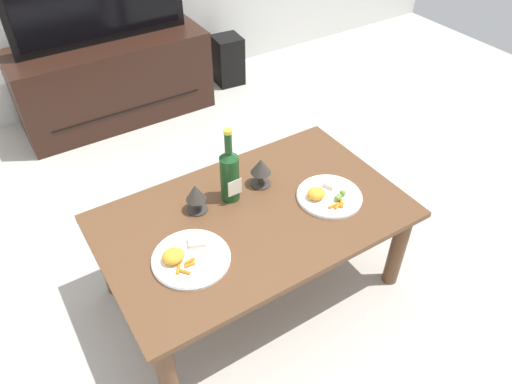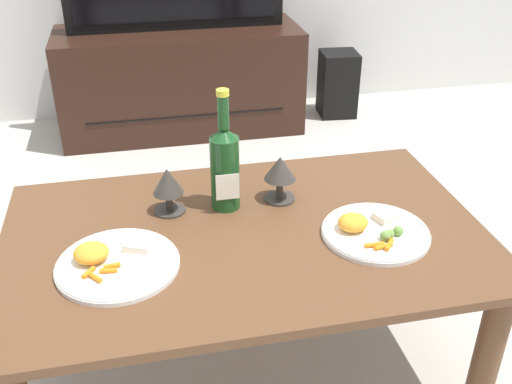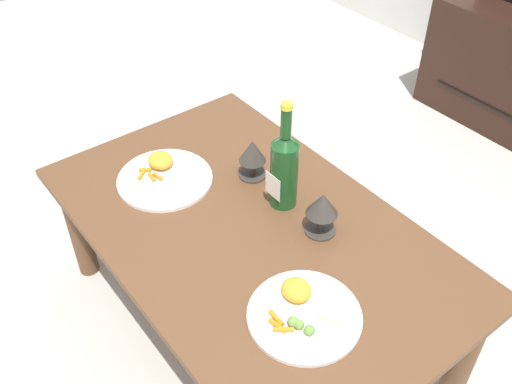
{
  "view_description": "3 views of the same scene",
  "coord_description": "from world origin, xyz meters",
  "px_view_note": "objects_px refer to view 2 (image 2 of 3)",
  "views": [
    {
      "loc": [
        -0.76,
        -1.22,
        1.81
      ],
      "look_at": [
        0.02,
        0.01,
        0.56
      ],
      "focal_mm": 33.71,
      "sensor_mm": 36.0,
      "label": 1
    },
    {
      "loc": [
        -0.24,
        -1.27,
        1.31
      ],
      "look_at": [
        0.04,
        0.07,
        0.53
      ],
      "focal_mm": 41.41,
      "sensor_mm": 36.0,
      "label": 2
    },
    {
      "loc": [
        0.94,
        -0.7,
        1.6
      ],
      "look_at": [
        -0.03,
        0.04,
        0.55
      ],
      "focal_mm": 40.52,
      "sensor_mm": 36.0,
      "label": 3
    }
  ],
  "objects_px": {
    "wine_bottle": "(225,164)",
    "goblet_left": "(168,184)",
    "tv_stand": "(181,80)",
    "floor_speaker": "(338,84)",
    "goblet_right": "(280,171)",
    "dinner_plate_left": "(115,262)",
    "dining_table": "(245,254)",
    "dinner_plate_right": "(373,231)"
  },
  "relations": [
    {
      "from": "wine_bottle",
      "to": "goblet_left",
      "type": "bearing_deg",
      "value": 177.9
    },
    {
      "from": "tv_stand",
      "to": "floor_speaker",
      "type": "relative_size",
      "value": 3.45
    },
    {
      "from": "tv_stand",
      "to": "floor_speaker",
      "type": "bearing_deg",
      "value": 1.03
    },
    {
      "from": "tv_stand",
      "to": "goblet_right",
      "type": "bearing_deg",
      "value": -85.52
    },
    {
      "from": "dinner_plate_left",
      "to": "floor_speaker",
      "type": "bearing_deg",
      "value": 56.85
    },
    {
      "from": "tv_stand",
      "to": "goblet_right",
      "type": "relative_size",
      "value": 9.3
    },
    {
      "from": "dining_table",
      "to": "wine_bottle",
      "type": "xyz_separation_m",
      "value": [
        -0.03,
        0.14,
        0.2
      ]
    },
    {
      "from": "floor_speaker",
      "to": "dinner_plate_right",
      "type": "relative_size",
      "value": 1.3
    },
    {
      "from": "tv_stand",
      "to": "dinner_plate_left",
      "type": "relative_size",
      "value": 4.26
    },
    {
      "from": "dining_table",
      "to": "goblet_right",
      "type": "relative_size",
      "value": 9.28
    },
    {
      "from": "wine_bottle",
      "to": "dinner_plate_right",
      "type": "xyz_separation_m",
      "value": [
        0.35,
        -0.22,
        -0.12
      ]
    },
    {
      "from": "tv_stand",
      "to": "dinner_plate_right",
      "type": "distance_m",
      "value": 1.9
    },
    {
      "from": "tv_stand",
      "to": "wine_bottle",
      "type": "height_order",
      "value": "wine_bottle"
    },
    {
      "from": "dinner_plate_left",
      "to": "dinner_plate_right",
      "type": "bearing_deg",
      "value": -0.17
    },
    {
      "from": "tv_stand",
      "to": "dinner_plate_right",
      "type": "bearing_deg",
      "value": -80.21
    },
    {
      "from": "tv_stand",
      "to": "floor_speaker",
      "type": "xyz_separation_m",
      "value": [
        0.89,
        0.02,
        -0.09
      ]
    },
    {
      "from": "wine_bottle",
      "to": "dinner_plate_left",
      "type": "bearing_deg",
      "value": -144.1
    },
    {
      "from": "tv_stand",
      "to": "goblet_left",
      "type": "xyz_separation_m",
      "value": [
        -0.18,
        -1.63,
        0.27
      ]
    },
    {
      "from": "wine_bottle",
      "to": "floor_speaker",
      "type": "bearing_deg",
      "value": 60.95
    },
    {
      "from": "dining_table",
      "to": "dinner_plate_left",
      "type": "relative_size",
      "value": 4.25
    },
    {
      "from": "goblet_left",
      "to": "dinner_plate_right",
      "type": "relative_size",
      "value": 0.47
    },
    {
      "from": "dining_table",
      "to": "floor_speaker",
      "type": "distance_m",
      "value": 2.01
    },
    {
      "from": "dinner_plate_left",
      "to": "dining_table",
      "type": "bearing_deg",
      "value": 13.67
    },
    {
      "from": "goblet_right",
      "to": "floor_speaker",
      "type": "bearing_deg",
      "value": 65.18
    },
    {
      "from": "tv_stand",
      "to": "goblet_right",
      "type": "distance_m",
      "value": 1.66
    },
    {
      "from": "goblet_right",
      "to": "goblet_left",
      "type": "bearing_deg",
      "value": 180.0
    },
    {
      "from": "dining_table",
      "to": "goblet_right",
      "type": "xyz_separation_m",
      "value": [
        0.13,
        0.15,
        0.16
      ]
    },
    {
      "from": "dining_table",
      "to": "goblet_left",
      "type": "bearing_deg",
      "value": 141.46
    },
    {
      "from": "goblet_left",
      "to": "dinner_plate_right",
      "type": "xyz_separation_m",
      "value": [
        0.51,
        -0.23,
        -0.07
      ]
    },
    {
      "from": "floor_speaker",
      "to": "dinner_plate_right",
      "type": "height_order",
      "value": "dinner_plate_right"
    },
    {
      "from": "goblet_left",
      "to": "dinner_plate_right",
      "type": "distance_m",
      "value": 0.56
    },
    {
      "from": "dinner_plate_right",
      "to": "floor_speaker",
      "type": "bearing_deg",
      "value": 73.15
    },
    {
      "from": "floor_speaker",
      "to": "wine_bottle",
      "type": "distance_m",
      "value": 1.93
    },
    {
      "from": "goblet_left",
      "to": "goblet_right",
      "type": "relative_size",
      "value": 0.98
    },
    {
      "from": "floor_speaker",
      "to": "wine_bottle",
      "type": "relative_size",
      "value": 1.06
    },
    {
      "from": "goblet_right",
      "to": "tv_stand",
      "type": "bearing_deg",
      "value": 94.48
    },
    {
      "from": "goblet_right",
      "to": "dinner_plate_right",
      "type": "distance_m",
      "value": 0.31
    },
    {
      "from": "dinner_plate_left",
      "to": "tv_stand",
      "type": "bearing_deg",
      "value": 79.78
    },
    {
      "from": "floor_speaker",
      "to": "wine_bottle",
      "type": "bearing_deg",
      "value": -113.75
    },
    {
      "from": "goblet_left",
      "to": "dinner_plate_left",
      "type": "distance_m",
      "value": 0.28
    },
    {
      "from": "goblet_right",
      "to": "dinner_plate_left",
      "type": "relative_size",
      "value": 0.46
    },
    {
      "from": "dining_table",
      "to": "floor_speaker",
      "type": "bearing_deg",
      "value": 63.59
    }
  ]
}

